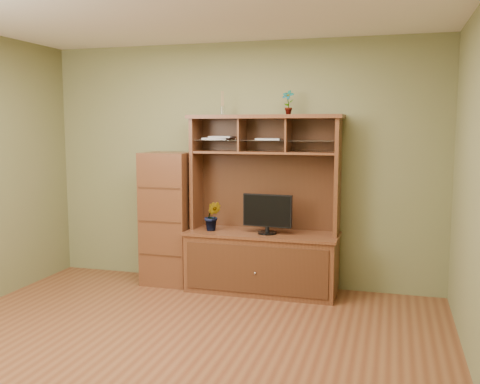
% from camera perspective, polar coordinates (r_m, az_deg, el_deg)
% --- Properties ---
extents(room, '(4.54, 4.04, 2.74)m').
position_cam_1_polar(room, '(4.14, -7.72, 1.01)').
color(room, brown).
rests_on(room, ground).
extents(media_hutch, '(1.66, 0.61, 1.90)m').
position_cam_1_polar(media_hutch, '(5.79, 2.41, -5.51)').
color(media_hutch, '#442213').
rests_on(media_hutch, room).
extents(monitor, '(0.53, 0.20, 0.42)m').
position_cam_1_polar(monitor, '(5.63, 2.93, -2.26)').
color(monitor, black).
rests_on(monitor, media_hutch).
extents(orchid_plant, '(0.20, 0.17, 0.32)m').
position_cam_1_polar(orchid_plant, '(5.81, -2.94, -2.58)').
color(orchid_plant, '#26521C').
rests_on(orchid_plant, media_hutch).
extents(top_plant, '(0.16, 0.13, 0.26)m').
position_cam_1_polar(top_plant, '(5.68, 5.14, 9.51)').
color(top_plant, '#316021').
rests_on(top_plant, media_hutch).
extents(reed_diffuser, '(0.05, 0.05, 0.26)m').
position_cam_1_polar(reed_diffuser, '(5.86, -1.88, 9.19)').
color(reed_diffuser, silver).
rests_on(reed_diffuser, media_hutch).
extents(magazines, '(0.88, 0.24, 0.04)m').
position_cam_1_polar(magazines, '(5.82, -0.64, 5.75)').
color(magazines, '#B4B5BA').
rests_on(magazines, media_hutch).
extents(side_cabinet, '(0.53, 0.48, 1.49)m').
position_cam_1_polar(side_cabinet, '(6.11, -7.64, -2.78)').
color(side_cabinet, '#442213').
rests_on(side_cabinet, room).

